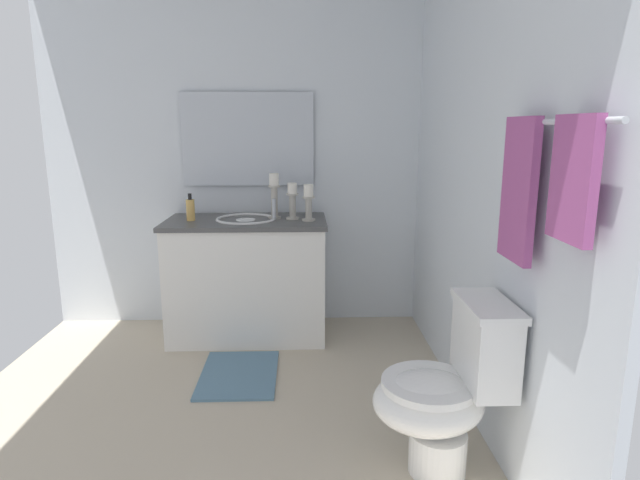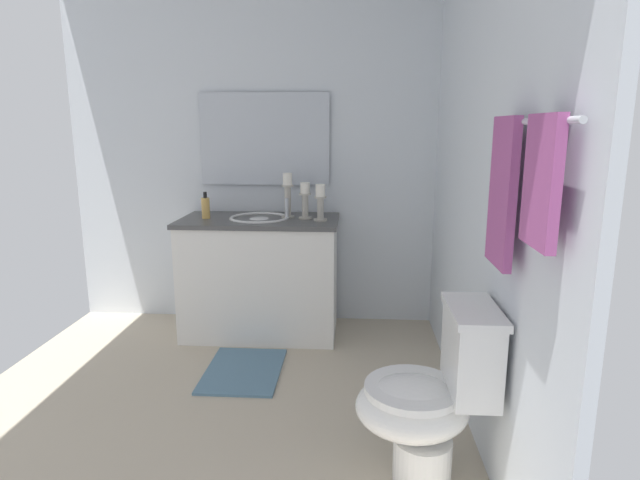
{
  "view_description": "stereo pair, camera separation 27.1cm",
  "coord_description": "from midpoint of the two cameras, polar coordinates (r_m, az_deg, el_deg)",
  "views": [
    {
      "loc": [
        2.51,
        0.47,
        1.42
      ],
      "look_at": [
        -0.14,
        0.56,
        0.85
      ],
      "focal_mm": 29.35,
      "sensor_mm": 36.0,
      "label": 1
    },
    {
      "loc": [
        2.51,
        0.74,
        1.42
      ],
      "look_at": [
        -0.14,
        0.56,
        0.85
      ],
      "focal_mm": 29.35,
      "sensor_mm": 36.0,
      "label": 2
    }
  ],
  "objects": [
    {
      "name": "candle_holder_short",
      "position": [
        3.51,
        -5.24,
        4.32
      ],
      "size": [
        0.09,
        0.09,
        0.24
      ],
      "color": "#B7B2A5",
      "rests_on": "vanity_cabinet"
    },
    {
      "name": "candle_holder_mid",
      "position": [
        3.55,
        -7.2,
        4.92
      ],
      "size": [
        0.09,
        0.09,
        0.3
      ],
      "color": "#B7B2A5",
      "rests_on": "vanity_cabinet"
    },
    {
      "name": "mirror",
      "position": [
        3.78,
        -9.97,
        10.74
      ],
      "size": [
        0.02,
        0.92,
        0.64
      ],
      "primitive_type": "cube",
      "color": "silver"
    },
    {
      "name": "bath_mat",
      "position": [
        3.21,
        -11.31,
        -14.21
      ],
      "size": [
        0.6,
        0.44,
        0.02
      ],
      "primitive_type": "cube",
      "color": "slate",
      "rests_on": "ground"
    },
    {
      "name": "wall_left",
      "position": [
        3.84,
        -11.19,
        9.01
      ],
      "size": [
        0.04,
        2.66,
        2.45
      ],
      "primitive_type": "cube",
      "color": "silver",
      "rests_on": "ground"
    },
    {
      "name": "wall_back",
      "position": [
        2.62,
        14.22,
        7.48
      ],
      "size": [
        2.56,
        0.04,
        2.45
      ],
      "primitive_type": "cube",
      "color": "silver",
      "rests_on": "ground"
    },
    {
      "name": "towel_bar",
      "position": [
        1.8,
        20.24,
        12.02
      ],
      "size": [
        0.75,
        0.02,
        0.02
      ],
      "primitive_type": "cylinder",
      "rotation": [
        0.0,
        1.57,
        0.0
      ],
      "color": "silver"
    },
    {
      "name": "towel_center",
      "position": [
        1.62,
        21.68,
        6.16
      ],
      "size": [
        0.23,
        0.03,
        0.37
      ],
      "primitive_type": "cube",
      "color": "#A54C8C",
      "rests_on": "towel_bar"
    },
    {
      "name": "soap_bottle",
      "position": [
        3.59,
        -16.07,
        3.21
      ],
      "size": [
        0.06,
        0.06,
        0.18
      ],
      "color": "#E5B259",
      "rests_on": "vanity_cabinet"
    },
    {
      "name": "sink_basin",
      "position": [
        3.56,
        -10.23,
        1.57
      ],
      "size": [
        0.4,
        0.4,
        0.24
      ],
      "color": "white",
      "rests_on": "vanity_cabinet"
    },
    {
      "name": "floor",
      "position": [
        2.95,
        -14.19,
        -17.26
      ],
      "size": [
        2.56,
        2.66,
        0.02
      ],
      "primitive_type": "cube",
      "color": "beige",
      "rests_on": "ground"
    },
    {
      "name": "towel_near_vanity",
      "position": [
        1.98,
        17.23,
        5.19
      ],
      "size": [
        0.25,
        0.03,
        0.52
      ],
      "primitive_type": "cube",
      "color": "#A54C8C",
      "rests_on": "towel_bar"
    },
    {
      "name": "toilet",
      "position": [
        2.25,
        10.02,
        -16.05
      ],
      "size": [
        0.39,
        0.54,
        0.75
      ],
      "color": "white",
      "rests_on": "ground"
    },
    {
      "name": "candle_holder_tall",
      "position": [
        3.44,
        -3.51,
        4.17
      ],
      "size": [
        0.09,
        0.09,
        0.24
      ],
      "color": "#B7B2A5",
      "rests_on": "vanity_cabinet"
    },
    {
      "name": "vanity_cabinet",
      "position": [
        3.64,
        -10.03,
        -4.14
      ],
      "size": [
        0.58,
        1.08,
        0.82
      ],
      "color": "white",
      "rests_on": "ground"
    }
  ]
}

